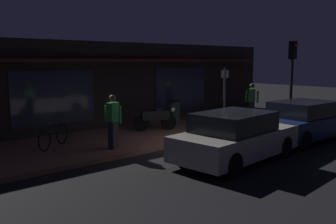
# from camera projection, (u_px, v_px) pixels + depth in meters

# --- Properties ---
(ground_plane) EXTENTS (60.00, 60.00, 0.00)m
(ground_plane) POSITION_uv_depth(u_px,v_px,m) (216.00, 148.00, 12.20)
(ground_plane) COLOR black
(sidewalk_slab) EXTENTS (18.00, 4.00, 0.15)m
(sidewalk_slab) POSITION_uv_depth(u_px,v_px,m) (157.00, 133.00, 14.39)
(sidewalk_slab) COLOR brown
(sidewalk_slab) RESTS_ON ground_plane
(storefront_building) EXTENTS (18.00, 3.30, 3.60)m
(storefront_building) POSITION_uv_depth(u_px,v_px,m) (108.00, 84.00, 16.65)
(storefront_building) COLOR black
(storefront_building) RESTS_ON ground_plane
(motorcycle) EXTENTS (1.60, 0.87, 0.97)m
(motorcycle) POSITION_uv_depth(u_px,v_px,m) (156.00, 118.00, 14.50)
(motorcycle) COLOR black
(motorcycle) RESTS_ON sidewalk_slab
(bicycle_parked) EXTENTS (1.41, 0.94, 0.91)m
(bicycle_parked) POSITION_uv_depth(u_px,v_px,m) (54.00, 136.00, 11.63)
(bicycle_parked) COLOR black
(bicycle_parked) RESTS_ON sidewalk_slab
(person_photographer) EXTENTS (0.43, 0.60, 1.67)m
(person_photographer) POSITION_uv_depth(u_px,v_px,m) (113.00, 120.00, 11.44)
(person_photographer) COLOR #28232D
(person_photographer) RESTS_ON sidewalk_slab
(person_bystander) EXTENTS (0.43, 0.60, 1.67)m
(person_bystander) POSITION_uv_depth(u_px,v_px,m) (252.00, 101.00, 16.88)
(person_bystander) COLOR #28232D
(person_bystander) RESTS_ON sidewalk_slab
(sign_post) EXTENTS (0.44, 0.09, 2.40)m
(sign_post) POSITION_uv_depth(u_px,v_px,m) (224.00, 93.00, 15.30)
(sign_post) COLOR #47474C
(sign_post) RESTS_ON sidewalk_slab
(trash_bin) EXTENTS (0.48, 0.48, 0.93)m
(trash_bin) POSITION_uv_depth(u_px,v_px,m) (175.00, 110.00, 16.73)
(trash_bin) COLOR #2D4C33
(trash_bin) RESTS_ON sidewalk_slab
(traffic_light_pole) EXTENTS (0.24, 0.33, 3.60)m
(traffic_light_pole) POSITION_uv_depth(u_px,v_px,m) (292.00, 70.00, 14.72)
(traffic_light_pole) COLOR black
(traffic_light_pole) RESTS_ON ground_plane
(parked_car_near) EXTENTS (4.22, 2.05, 1.42)m
(parked_car_near) POSITION_uv_depth(u_px,v_px,m) (236.00, 137.00, 10.54)
(parked_car_near) COLOR black
(parked_car_near) RESTS_ON ground_plane
(parked_car_far) EXTENTS (4.17, 1.94, 1.42)m
(parked_car_far) POSITION_uv_depth(u_px,v_px,m) (304.00, 121.00, 13.30)
(parked_car_far) COLOR black
(parked_car_far) RESTS_ON ground_plane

